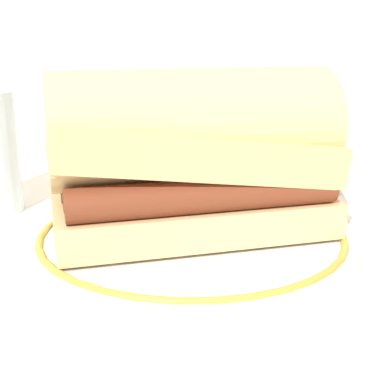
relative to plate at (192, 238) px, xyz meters
The scene contains 4 objects.
ground_plane 0.03m from the plate, 21.76° to the left, with size 1.50×1.50×0.00m, color beige.
plate is the anchor object (origin of this frame).
sausage_sandwich 0.07m from the plate, 158.20° to the right, with size 0.22×0.13×0.12m.
salt_shaker 0.22m from the plate, 41.51° to the left, with size 0.03×0.03×0.08m.
Camera 1 is at (-0.07, -0.42, 0.16)m, focal length 52.54 mm.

